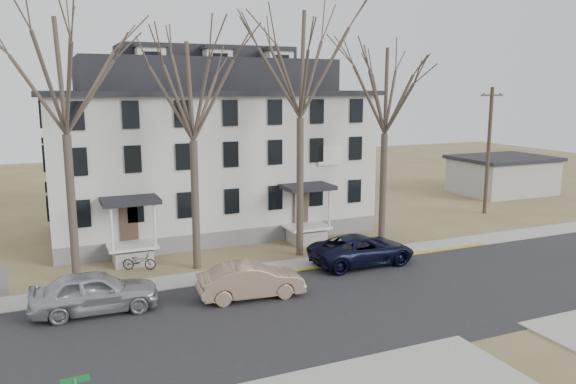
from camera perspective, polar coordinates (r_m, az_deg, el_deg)
name	(u,v)px	position (r m, az deg, el deg)	size (l,w,h in m)	color
ground	(378,322)	(23.83, 9.14, -12.88)	(120.00, 120.00, 0.00)	olive
main_road	(353,305)	(25.39, 6.65, -11.30)	(120.00, 10.00, 0.04)	#27272A
far_sidewalk	(297,266)	(30.40, 0.91, -7.51)	(120.00, 2.00, 0.08)	#A09F97
yellow_curb	(385,259)	(31.99, 9.82, -6.75)	(14.00, 0.25, 0.06)	gold
boarding_house	(208,150)	(37.82, -8.15, 4.29)	(20.80, 12.36, 12.05)	slate
distant_building	(502,175)	(54.52, 20.94, 1.65)	(8.50, 6.50, 3.35)	#A09F97
tree_far_left	(62,67)	(28.13, -22.01, 11.68)	(8.40, 8.40, 13.72)	#473B31
tree_mid_left	(192,84)	(28.96, -9.76, 10.75)	(7.80, 7.80, 12.74)	#473B31
tree_center	(300,56)	(31.01, 1.28, 13.61)	(9.00, 9.00, 14.70)	#473B31
tree_mid_right	(386,85)	(33.66, 9.94, 10.69)	(7.80, 7.80, 12.74)	#473B31
utility_pole_far	(488,149)	(44.67, 19.69, 4.10)	(2.00, 0.28, 9.50)	#3D3023
car_silver	(95,293)	(25.44, -19.04, -9.63)	(2.11, 5.25, 1.79)	#A1A2A9
car_tan	(251,281)	(25.77, -3.77, -9.04)	(1.67, 4.79, 1.58)	#9A7B62
car_navy	(362,250)	(30.64, 7.54, -5.89)	(2.67, 5.78, 1.61)	black
bicycle_left	(139,262)	(30.55, -14.88, -6.89)	(0.61, 1.74, 0.91)	black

